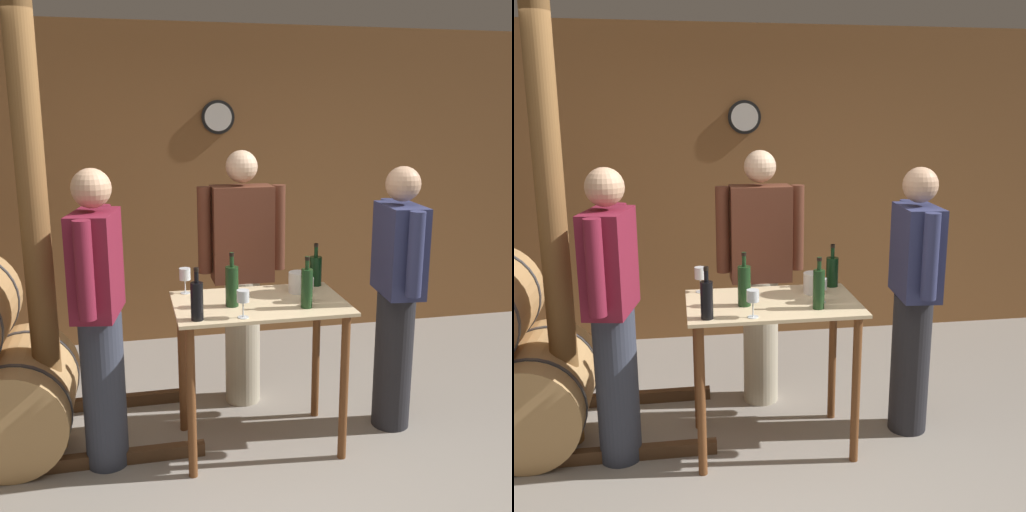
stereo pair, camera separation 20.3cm
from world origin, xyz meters
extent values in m
cube|color=brown|center=(0.00, 2.74, 1.35)|extent=(8.40, 0.05, 2.70)
cylinder|color=black|center=(0.12, 2.70, 1.94)|extent=(0.28, 0.03, 0.28)
cylinder|color=white|center=(0.12, 2.68, 1.94)|extent=(0.23, 0.01, 0.23)
cylinder|color=tan|center=(-1.35, 1.13, 0.31)|extent=(0.62, 0.89, 0.62)
cylinder|color=#38383D|center=(-1.35, 0.86, 0.31)|extent=(0.64, 0.03, 0.64)
cylinder|color=#38383D|center=(-1.35, 1.39, 0.31)|extent=(0.64, 0.03, 0.64)
cube|color=beige|center=(0.06, 0.82, 0.90)|extent=(0.99, 0.64, 0.02)
cylinder|color=brown|center=(-0.38, 0.56, 0.45)|extent=(0.05, 0.05, 0.89)
cylinder|color=brown|center=(0.49, 0.56, 0.45)|extent=(0.05, 0.05, 0.89)
cylinder|color=brown|center=(-0.38, 1.08, 0.45)|extent=(0.05, 0.05, 0.89)
cylinder|color=brown|center=(0.49, 1.08, 0.45)|extent=(0.05, 0.05, 0.89)
cylinder|color=brown|center=(-1.17, 1.04, 1.35)|extent=(0.16, 0.16, 2.70)
cylinder|color=black|center=(-0.34, 0.58, 1.01)|extent=(0.07, 0.07, 0.20)
cylinder|color=black|center=(-0.34, 0.58, 1.16)|extent=(0.02, 0.02, 0.08)
cylinder|color=black|center=(-0.34, 0.58, 1.19)|extent=(0.03, 0.03, 0.02)
cylinder|color=#193819|center=(-0.11, 0.78, 1.03)|extent=(0.07, 0.07, 0.23)
cylinder|color=#193819|center=(-0.11, 0.78, 1.18)|extent=(0.02, 0.02, 0.08)
cylinder|color=black|center=(-0.11, 0.78, 1.21)|extent=(0.03, 0.03, 0.02)
cylinder|color=#193819|center=(0.29, 0.66, 1.02)|extent=(0.07, 0.07, 0.22)
cylinder|color=#193819|center=(0.29, 0.66, 1.17)|extent=(0.02, 0.02, 0.07)
cylinder|color=black|center=(0.29, 0.66, 1.20)|extent=(0.03, 0.03, 0.02)
cylinder|color=black|center=(0.48, 1.08, 1.00)|extent=(0.08, 0.08, 0.19)
cylinder|color=black|center=(0.48, 1.08, 1.14)|extent=(0.02, 0.02, 0.09)
cylinder|color=black|center=(0.48, 1.08, 1.17)|extent=(0.03, 0.03, 0.02)
cylinder|color=silver|center=(-0.35, 1.08, 0.91)|extent=(0.06, 0.06, 0.00)
cylinder|color=silver|center=(-0.35, 1.08, 0.96)|extent=(0.01, 0.01, 0.08)
cylinder|color=silver|center=(-0.35, 1.08, 1.03)|extent=(0.07, 0.07, 0.07)
cylinder|color=silver|center=(-0.09, 0.57, 0.91)|extent=(0.06, 0.06, 0.00)
cylinder|color=silver|center=(-0.09, 0.57, 0.96)|extent=(0.01, 0.01, 0.09)
cylinder|color=silver|center=(-0.09, 0.57, 1.03)|extent=(0.07, 0.07, 0.06)
cylinder|color=silver|center=(0.33, 0.76, 0.91)|extent=(0.06, 0.06, 0.00)
cylinder|color=silver|center=(0.33, 0.76, 0.95)|extent=(0.01, 0.01, 0.08)
cylinder|color=silver|center=(0.33, 0.76, 1.02)|extent=(0.07, 0.07, 0.07)
cylinder|color=white|center=(0.33, 0.95, 0.97)|extent=(0.12, 0.12, 0.13)
cylinder|color=#B7AD93|center=(0.07, 1.41, 0.44)|extent=(0.24, 0.24, 0.88)
cube|color=#592D1E|center=(0.07, 1.41, 1.20)|extent=(0.40, 0.22, 0.64)
sphere|color=beige|center=(0.07, 1.41, 1.64)|extent=(0.21, 0.21, 0.21)
cylinder|color=#592D1E|center=(0.32, 1.41, 1.23)|extent=(0.09, 0.09, 0.57)
cylinder|color=#592D1E|center=(-0.18, 1.41, 1.23)|extent=(0.09, 0.09, 0.57)
cylinder|color=#232328|center=(0.94, 0.87, 0.45)|extent=(0.24, 0.24, 0.89)
cube|color=navy|center=(0.94, 0.87, 1.17)|extent=(0.25, 0.42, 0.55)
sphere|color=tan|center=(0.94, 0.87, 1.57)|extent=(0.21, 0.21, 0.21)
cylinder|color=navy|center=(0.96, 1.11, 1.20)|extent=(0.09, 0.09, 0.50)
cylinder|color=navy|center=(0.92, 0.62, 1.20)|extent=(0.09, 0.09, 0.50)
cylinder|color=#333847|center=(-0.85, 0.80, 0.45)|extent=(0.24, 0.24, 0.91)
cube|color=maroon|center=(-0.85, 0.80, 1.19)|extent=(0.29, 0.43, 0.56)
sphere|color=tan|center=(-0.85, 0.80, 1.60)|extent=(0.21, 0.21, 0.21)
cylinder|color=maroon|center=(-0.89, 0.55, 1.22)|extent=(0.09, 0.09, 0.51)
cylinder|color=maroon|center=(-0.80, 1.04, 1.22)|extent=(0.09, 0.09, 0.51)
camera|label=1|loc=(-0.67, -2.42, 1.98)|focal=42.00mm
camera|label=2|loc=(-0.47, -2.46, 1.98)|focal=42.00mm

